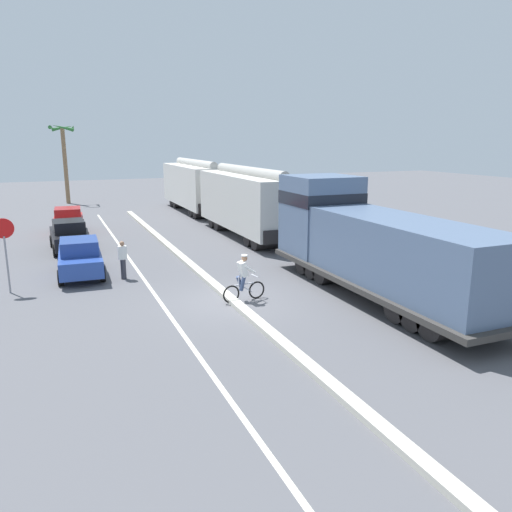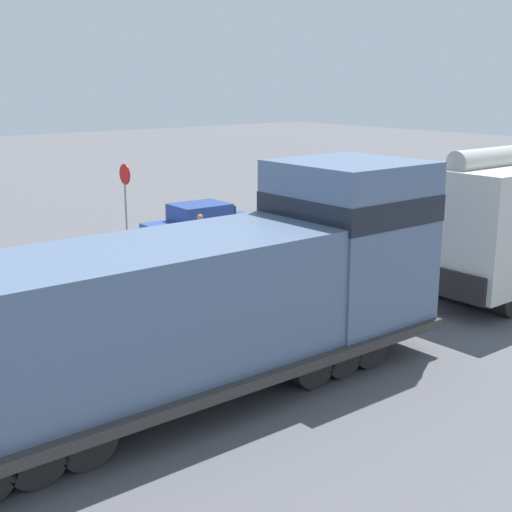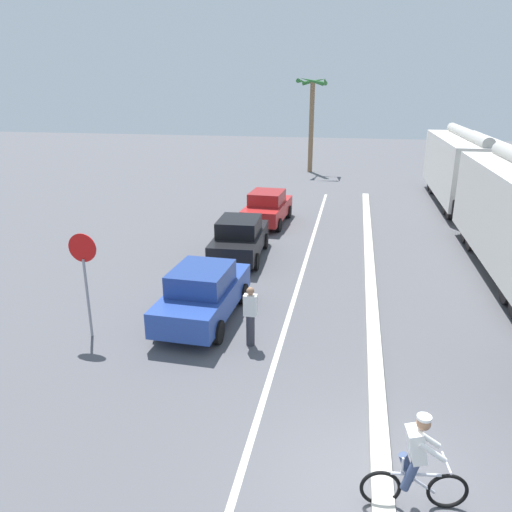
% 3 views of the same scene
% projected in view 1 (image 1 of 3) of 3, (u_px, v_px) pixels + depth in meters
% --- Properties ---
extents(ground_plane, '(120.00, 120.00, 0.00)m').
position_uv_depth(ground_plane, '(231.00, 301.00, 18.13)').
color(ground_plane, '#56565B').
extents(median_curb, '(0.36, 36.00, 0.16)m').
position_uv_depth(median_curb, '(188.00, 262.00, 23.51)').
color(median_curb, beige).
rests_on(median_curb, ground).
extents(lane_stripe, '(0.14, 36.00, 0.01)m').
position_uv_depth(lane_stripe, '(136.00, 269.00, 22.63)').
color(lane_stripe, silver).
rests_on(lane_stripe, ground).
extents(locomotive, '(3.10, 11.61, 4.20)m').
position_uv_depth(locomotive, '(367.00, 246.00, 18.87)').
color(locomotive, slate).
rests_on(locomotive, ground).
extents(hopper_car_lead, '(2.90, 10.60, 4.18)m').
position_uv_depth(hopper_car_lead, '(249.00, 202.00, 29.74)').
color(hopper_car_lead, beige).
rests_on(hopper_car_lead, ground).
extents(hopper_car_middle, '(2.90, 10.60, 4.18)m').
position_uv_depth(hopper_car_middle, '(196.00, 186.00, 40.17)').
color(hopper_car_middle, silver).
rests_on(hopper_car_middle, ground).
extents(parked_car_blue, '(1.95, 4.26, 1.62)m').
position_uv_depth(parked_car_blue, '(80.00, 257.00, 21.31)').
color(parked_car_blue, '#28479E').
rests_on(parked_car_blue, ground).
extents(parked_car_black, '(1.97, 4.27, 1.62)m').
position_uv_depth(parked_car_black, '(69.00, 235.00, 26.19)').
color(parked_car_black, black).
rests_on(parked_car_black, ground).
extents(parked_car_red, '(1.99, 4.28, 1.62)m').
position_uv_depth(parked_car_red, '(69.00, 220.00, 30.99)').
color(parked_car_red, red).
rests_on(parked_car_red, ground).
extents(cyclist, '(1.70, 0.51, 1.71)m').
position_uv_depth(cyclist, '(244.00, 279.00, 17.95)').
color(cyclist, black).
rests_on(cyclist, ground).
extents(stop_sign, '(0.76, 0.08, 2.88)m').
position_uv_depth(stop_sign, '(5.00, 241.00, 18.62)').
color(stop_sign, gray).
rests_on(stop_sign, ground).
extents(palm_tree_near, '(2.26, 2.14, 7.10)m').
position_uv_depth(palm_tree_near, '(64.00, 149.00, 44.69)').
color(palm_tree_near, '#846647').
rests_on(palm_tree_near, ground).
extents(pedestrian_by_cars, '(0.34, 0.22, 1.62)m').
position_uv_depth(pedestrian_by_cars, '(123.00, 259.00, 20.80)').
color(pedestrian_by_cars, '#33333D').
rests_on(pedestrian_by_cars, ground).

